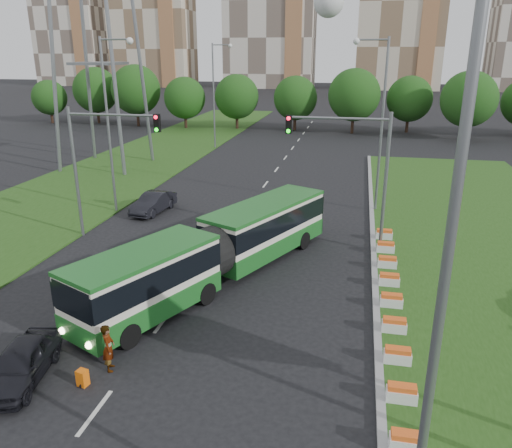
% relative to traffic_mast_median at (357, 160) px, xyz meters
% --- Properties ---
extents(ground, '(360.00, 360.00, 0.00)m').
position_rel_traffic_mast_median_xyz_m(ground, '(-4.78, -10.00, -5.35)').
color(ground, black).
rests_on(ground, ground).
extents(grass_median, '(14.00, 60.00, 0.15)m').
position_rel_traffic_mast_median_xyz_m(grass_median, '(8.22, -2.00, -5.27)').
color(grass_median, '#234B15').
rests_on(grass_median, ground).
extents(median_kerb, '(0.30, 60.00, 0.18)m').
position_rel_traffic_mast_median_xyz_m(median_kerb, '(1.27, -2.00, -5.26)').
color(median_kerb, '#989898').
rests_on(median_kerb, ground).
extents(left_verge, '(12.00, 110.00, 0.10)m').
position_rel_traffic_mast_median_xyz_m(left_verge, '(-22.78, 15.00, -5.30)').
color(left_verge, '#234B15').
rests_on(left_verge, ground).
extents(lane_markings, '(0.20, 100.00, 0.01)m').
position_rel_traffic_mast_median_xyz_m(lane_markings, '(-7.78, 10.00, -5.35)').
color(lane_markings, silver).
rests_on(lane_markings, ground).
extents(flower_planters, '(1.10, 20.30, 0.60)m').
position_rel_traffic_mast_median_xyz_m(flower_planters, '(1.92, -8.10, -4.90)').
color(flower_planters, white).
rests_on(flower_planters, grass_median).
extents(traffic_mast_median, '(5.76, 0.32, 8.00)m').
position_rel_traffic_mast_median_xyz_m(traffic_mast_median, '(0.00, 0.00, 0.00)').
color(traffic_mast_median, slate).
rests_on(traffic_mast_median, ground).
extents(traffic_mast_left, '(5.76, 0.32, 8.00)m').
position_rel_traffic_mast_median_xyz_m(traffic_mast_left, '(-15.16, -1.00, 0.00)').
color(traffic_mast_left, slate).
rests_on(traffic_mast_left, ground).
extents(street_lamps, '(36.00, 60.00, 12.00)m').
position_rel_traffic_mast_median_xyz_m(street_lamps, '(-7.78, 0.00, 0.65)').
color(street_lamps, slate).
rests_on(street_lamps, ground).
extents(tree_line, '(120.00, 8.00, 9.00)m').
position_rel_traffic_mast_median_xyz_m(tree_line, '(5.22, 45.00, -0.85)').
color(tree_line, '#164311').
rests_on(tree_line, ground).
extents(apartment_tower_west, '(26.00, 15.00, 48.00)m').
position_rel_traffic_mast_median_xyz_m(apartment_tower_west, '(-69.78, 140.00, 18.65)').
color(apartment_tower_west, beige).
rests_on(apartment_tower_west, ground).
extents(apartment_tower_cwest, '(28.00, 15.00, 52.00)m').
position_rel_traffic_mast_median_xyz_m(apartment_tower_cwest, '(-29.78, 140.00, 20.65)').
color(apartment_tower_cwest, beige).
rests_on(apartment_tower_cwest, ground).
extents(apartment_tower_ceast, '(25.00, 15.00, 50.00)m').
position_rel_traffic_mast_median_xyz_m(apartment_tower_ceast, '(10.22, 140.00, 19.65)').
color(apartment_tower_ceast, beige).
rests_on(apartment_tower_ceast, ground).
extents(midrise_west, '(22.00, 14.00, 36.00)m').
position_rel_traffic_mast_median_xyz_m(midrise_west, '(-99.78, 140.00, 12.65)').
color(midrise_west, beige).
rests_on(midrise_west, ground).
extents(articulated_bus, '(2.59, 16.59, 2.73)m').
position_rel_traffic_mast_median_xyz_m(articulated_bus, '(-6.84, -5.55, -3.68)').
color(articulated_bus, white).
rests_on(articulated_bus, ground).
extents(car_left_near, '(2.33, 4.26, 1.37)m').
position_rel_traffic_mast_median_xyz_m(car_left_near, '(-11.11, -14.95, -4.66)').
color(car_left_near, black).
rests_on(car_left_near, ground).
extents(car_left_far, '(2.14, 4.53, 1.44)m').
position_rel_traffic_mast_median_xyz_m(car_left_far, '(-14.24, 4.43, -4.63)').
color(car_left_far, black).
rests_on(car_left_far, ground).
extents(pedestrian, '(0.66, 0.78, 1.83)m').
position_rel_traffic_mast_median_xyz_m(pedestrian, '(-8.38, -13.74, -4.44)').
color(pedestrian, gray).
rests_on(pedestrian, ground).
extents(shopping_trolley, '(0.35, 0.37, 0.60)m').
position_rel_traffic_mast_median_xyz_m(shopping_trolley, '(-8.87, -14.80, -5.05)').
color(shopping_trolley, orange).
rests_on(shopping_trolley, ground).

